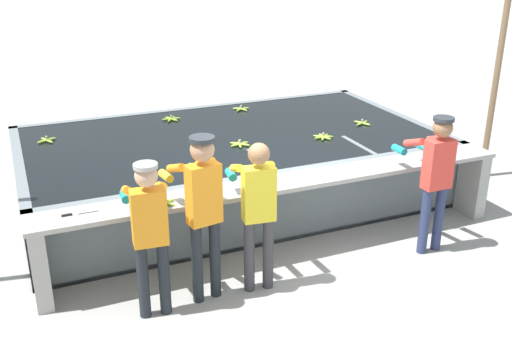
# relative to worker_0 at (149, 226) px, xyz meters

# --- Properties ---
(ground_plane) EXTENTS (80.00, 80.00, 0.00)m
(ground_plane) POSITION_rel_worker_0_xyz_m (1.69, 0.36, -0.94)
(ground_plane) COLOR #999993
(ground_plane) RESTS_ON ground
(wash_tank) EXTENTS (5.55, 3.16, 0.90)m
(wash_tank) POSITION_rel_worker_0_xyz_m (1.69, 2.38, -0.49)
(wash_tank) COLOR slate
(wash_tank) RESTS_ON ground
(work_ledge) EXTENTS (5.55, 0.45, 0.90)m
(work_ledge) POSITION_rel_worker_0_xyz_m (1.69, 0.58, -0.28)
(work_ledge) COLOR #9E9E99
(work_ledge) RESTS_ON ground
(worker_0) EXTENTS (0.45, 0.73, 1.56)m
(worker_0) POSITION_rel_worker_0_xyz_m (0.00, 0.00, 0.00)
(worker_0) COLOR #1E2328
(worker_0) RESTS_ON ground
(worker_1) EXTENTS (0.48, 0.75, 1.72)m
(worker_1) POSITION_rel_worker_0_xyz_m (0.54, 0.07, 0.11)
(worker_1) COLOR #1E2328
(worker_1) RESTS_ON ground
(worker_2) EXTENTS (0.46, 0.73, 1.59)m
(worker_2) POSITION_rel_worker_0_xyz_m (1.10, 0.03, 0.01)
(worker_2) COLOR #38383D
(worker_2) RESTS_ON ground
(worker_3) EXTENTS (0.41, 0.72, 1.62)m
(worker_3) POSITION_rel_worker_0_xyz_m (3.24, -0.01, 0.04)
(worker_3) COLOR navy
(worker_3) RESTS_ON ground
(banana_bunch_floating_0) EXTENTS (0.27, 0.27, 0.08)m
(banana_bunch_floating_0) POSITION_rel_worker_0_xyz_m (-0.64, 3.05, -0.02)
(banana_bunch_floating_0) COLOR #9EC642
(banana_bunch_floating_0) RESTS_ON wash_tank
(banana_bunch_floating_1) EXTENTS (0.27, 0.28, 0.08)m
(banana_bunch_floating_1) POSITION_rel_worker_0_xyz_m (2.30, 3.49, -0.02)
(banana_bunch_floating_1) COLOR #9EC642
(banana_bunch_floating_1) RESTS_ON wash_tank
(banana_bunch_floating_2) EXTENTS (0.28, 0.28, 0.08)m
(banana_bunch_floating_2) POSITION_rel_worker_0_xyz_m (2.79, 1.75, -0.03)
(banana_bunch_floating_2) COLOR #93BC3D
(banana_bunch_floating_2) RESTS_ON wash_tank
(banana_bunch_floating_3) EXTENTS (0.28, 0.27, 0.08)m
(banana_bunch_floating_3) POSITION_rel_worker_0_xyz_m (1.15, 3.38, -0.03)
(banana_bunch_floating_3) COLOR #7FAD33
(banana_bunch_floating_3) RESTS_ON wash_tank
(banana_bunch_floating_4) EXTENTS (0.28, 0.28, 0.08)m
(banana_bunch_floating_4) POSITION_rel_worker_0_xyz_m (1.65, 1.91, -0.03)
(banana_bunch_floating_4) COLOR #9EC642
(banana_bunch_floating_4) RESTS_ON wash_tank
(banana_bunch_floating_5) EXTENTS (0.27, 0.27, 0.08)m
(banana_bunch_floating_5) POSITION_rel_worker_0_xyz_m (3.62, 2.09, -0.02)
(banana_bunch_floating_5) COLOR #9EC642
(banana_bunch_floating_5) RESTS_ON wash_tank
(banana_bunch_ledge_0) EXTENTS (0.28, 0.28, 0.08)m
(banana_bunch_ledge_0) POSITION_rel_worker_0_xyz_m (0.25, 0.49, -0.02)
(banana_bunch_ledge_0) COLOR #9EC642
(banana_bunch_ledge_0) RESTS_ON work_ledge
(knife_0) EXTENTS (0.35, 0.03, 0.02)m
(knife_0) POSITION_rel_worker_0_xyz_m (-0.60, 0.60, -0.03)
(knife_0) COLOR silver
(knife_0) RESTS_ON work_ledge
(support_post_right) EXTENTS (0.09, 0.09, 3.20)m
(support_post_right) POSITION_rel_worker_0_xyz_m (5.48, 1.54, 0.66)
(support_post_right) COLOR #846647
(support_post_right) RESTS_ON ground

